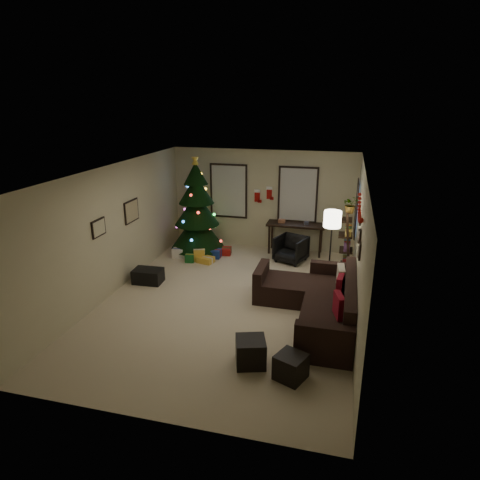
{
  "coord_description": "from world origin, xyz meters",
  "views": [
    {
      "loc": [
        2.17,
        -7.53,
        3.98
      ],
      "look_at": [
        0.1,
        0.6,
        1.15
      ],
      "focal_mm": 31.57,
      "sensor_mm": 36.0,
      "label": 1
    }
  ],
  "objects_px": {
    "bookshelf": "(347,246)",
    "desk_chair": "(291,249)",
    "sofa": "(318,302)",
    "desk": "(296,227)",
    "christmas_tree": "(197,213)"
  },
  "relations": [
    {
      "from": "sofa",
      "to": "bookshelf",
      "type": "height_order",
      "value": "bookshelf"
    },
    {
      "from": "bookshelf",
      "to": "desk_chair",
      "type": "bearing_deg",
      "value": 152.8
    },
    {
      "from": "sofa",
      "to": "desk",
      "type": "distance_m",
      "value": 3.53
    },
    {
      "from": "sofa",
      "to": "desk",
      "type": "relative_size",
      "value": 1.88
    },
    {
      "from": "sofa",
      "to": "desk",
      "type": "bearing_deg",
      "value": 104.28
    },
    {
      "from": "desk_chair",
      "to": "bookshelf",
      "type": "height_order",
      "value": "bookshelf"
    },
    {
      "from": "bookshelf",
      "to": "christmas_tree",
      "type": "bearing_deg",
      "value": 168.82
    },
    {
      "from": "christmas_tree",
      "to": "bookshelf",
      "type": "height_order",
      "value": "christmas_tree"
    },
    {
      "from": "desk_chair",
      "to": "bookshelf",
      "type": "relative_size",
      "value": 0.42
    },
    {
      "from": "sofa",
      "to": "bookshelf",
      "type": "xyz_separation_m",
      "value": [
        0.47,
        2.04,
        0.49
      ]
    },
    {
      "from": "desk_chair",
      "to": "christmas_tree",
      "type": "bearing_deg",
      "value": -160.96
    },
    {
      "from": "desk_chair",
      "to": "sofa",
      "type": "bearing_deg",
      "value": -51.39
    },
    {
      "from": "desk",
      "to": "desk_chair",
      "type": "xyz_separation_m",
      "value": [
        -0.03,
        -0.65,
        -0.39
      ]
    },
    {
      "from": "christmas_tree",
      "to": "desk",
      "type": "distance_m",
      "value": 2.65
    },
    {
      "from": "sofa",
      "to": "desk_chair",
      "type": "relative_size",
      "value": 4.28
    }
  ]
}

